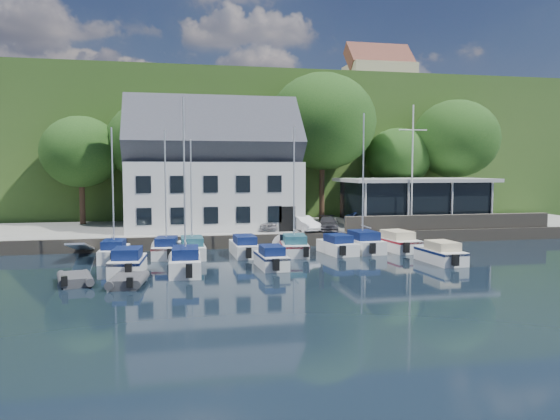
% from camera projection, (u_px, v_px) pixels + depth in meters
% --- Properties ---
extents(ground, '(180.00, 180.00, 0.00)m').
position_uv_depth(ground, '(359.00, 273.00, 31.46)').
color(ground, black).
rests_on(ground, ground).
extents(quay, '(60.00, 13.00, 1.00)m').
position_uv_depth(quay, '(291.00, 230.00, 48.50)').
color(quay, '#979892').
rests_on(quay, ground).
extents(quay_face, '(60.00, 0.30, 1.00)m').
position_uv_depth(quay_face, '(310.00, 240.00, 42.16)').
color(quay_face, '#5F584C').
rests_on(quay_face, ground).
extents(hillside, '(160.00, 75.00, 16.00)m').
position_uv_depth(hillside, '(232.00, 156.00, 91.35)').
color(hillside, '#2F501E').
rests_on(hillside, ground).
extents(field_patch, '(50.00, 30.00, 0.30)m').
position_uv_depth(field_patch, '(270.00, 113.00, 100.15)').
color(field_patch, '#576432').
rests_on(field_patch, hillside).
extents(farmhouse, '(10.40, 7.00, 8.20)m').
position_uv_depth(farmhouse, '(379.00, 77.00, 85.13)').
color(farmhouse, '#C1AC90').
rests_on(farmhouse, hillside).
extents(harbor_building, '(14.40, 8.20, 8.70)m').
position_uv_depth(harbor_building, '(213.00, 176.00, 45.72)').
color(harbor_building, silver).
rests_on(harbor_building, quay).
extents(club_pavilion, '(13.20, 7.20, 4.10)m').
position_uv_depth(club_pavilion, '(414.00, 201.00, 49.08)').
color(club_pavilion, black).
rests_on(club_pavilion, quay).
extents(seawall, '(18.00, 0.50, 1.20)m').
position_uv_depth(seawall, '(450.00, 222.00, 44.91)').
color(seawall, '#5F584C').
rests_on(seawall, quay).
extents(gangway, '(1.20, 6.00, 1.40)m').
position_uv_depth(gangway, '(82.00, 257.00, 36.89)').
color(gangway, silver).
rests_on(gangway, ground).
extents(car_silver, '(1.50, 3.62, 1.23)m').
position_uv_depth(car_silver, '(266.00, 222.00, 44.30)').
color(car_silver, '#A8A8AD').
rests_on(car_silver, quay).
extents(car_white, '(2.26, 3.86, 1.20)m').
position_uv_depth(car_white, '(303.00, 223.00, 43.65)').
color(car_white, white).
rests_on(car_white, quay).
extents(car_dgrey, '(2.48, 4.14, 1.12)m').
position_uv_depth(car_dgrey, '(328.00, 223.00, 44.01)').
color(car_dgrey, '#2F2E34').
rests_on(car_dgrey, quay).
extents(car_blue, '(2.18, 4.35, 1.43)m').
position_uv_depth(car_blue, '(366.00, 219.00, 45.98)').
color(car_blue, '#2F4991').
rests_on(car_blue, quay).
extents(flagpole, '(2.44, 0.20, 10.17)m').
position_uv_depth(flagpole, '(412.00, 167.00, 44.78)').
color(flagpole, silver).
rests_on(flagpole, quay).
extents(tree_0, '(7.06, 7.06, 9.64)m').
position_uv_depth(tree_0, '(81.00, 170.00, 48.62)').
color(tree_0, '#133811').
rests_on(tree_0, quay).
extents(tree_1, '(8.06, 8.06, 11.01)m').
position_uv_depth(tree_1, '(151.00, 163.00, 49.84)').
color(tree_1, '#133811').
rests_on(tree_1, quay).
extents(tree_2, '(8.11, 8.11, 11.09)m').
position_uv_depth(tree_2, '(257.00, 163.00, 52.44)').
color(tree_2, '#133811').
rests_on(tree_2, quay).
extents(tree_3, '(10.35, 10.35, 14.14)m').
position_uv_depth(tree_3, '(322.00, 147.00, 52.66)').
color(tree_3, '#133811').
rests_on(tree_3, quay).
extents(tree_4, '(6.64, 6.64, 9.07)m').
position_uv_depth(tree_4, '(398.00, 173.00, 55.40)').
color(tree_4, '#133811').
rests_on(tree_4, quay).
extents(tree_5, '(8.71, 8.71, 11.91)m').
position_uv_depth(tree_5, '(455.00, 159.00, 55.40)').
color(tree_5, '#133811').
rests_on(tree_5, quay).
extents(boat_r1_0, '(2.06, 5.83, 8.43)m').
position_uv_depth(boat_r1_0, '(113.00, 196.00, 35.35)').
color(boat_r1_0, white).
rests_on(boat_r1_0, ground).
extents(boat_r1_1, '(2.33, 5.44, 8.50)m').
position_uv_depth(boat_r1_1, '(166.00, 195.00, 36.69)').
color(boat_r1_1, white).
rests_on(boat_r1_1, ground).
extents(boat_r1_2, '(1.84, 6.10, 8.52)m').
position_uv_depth(boat_r1_2, '(191.00, 194.00, 36.85)').
color(boat_r1_2, white).
rests_on(boat_r1_2, ground).
extents(boat_r1_3, '(1.86, 6.16, 1.42)m').
position_uv_depth(boat_r1_3, '(244.00, 245.00, 37.74)').
color(boat_r1_3, white).
rests_on(boat_r1_3, ground).
extents(boat_r1_4, '(2.70, 6.09, 8.64)m').
position_uv_depth(boat_r1_4, '(294.00, 193.00, 37.73)').
color(boat_r1_4, white).
rests_on(boat_r1_4, ground).
extents(boat_r1_5, '(2.53, 5.50, 1.38)m').
position_uv_depth(boat_r1_5, '(337.00, 244.00, 38.52)').
color(boat_r1_5, white).
rests_on(boat_r1_5, ground).
extents(boat_r1_6, '(2.42, 6.38, 9.27)m').
position_uv_depth(boat_r1_6, '(363.00, 188.00, 39.21)').
color(boat_r1_6, white).
rests_on(boat_r1_6, ground).
extents(boat_r1_7, '(2.78, 6.59, 1.48)m').
position_uv_depth(boat_r1_7, '(396.00, 240.00, 40.06)').
color(boat_r1_7, white).
rests_on(boat_r1_7, ground).
extents(boat_r2_0, '(2.34, 5.32, 1.55)m').
position_uv_depth(boat_r2_0, '(128.00, 261.00, 31.01)').
color(boat_r2_0, white).
rests_on(boat_r2_0, ground).
extents(boat_r2_1, '(2.18, 6.36, 9.38)m').
position_uv_depth(boat_r2_1, '(184.00, 192.00, 31.07)').
color(boat_r2_1, white).
rests_on(boat_r2_1, ground).
extents(boat_r2_2, '(1.83, 5.02, 1.38)m').
position_uv_depth(boat_r2_2, '(271.00, 256.00, 33.06)').
color(boat_r2_2, white).
rests_on(boat_r2_2, ground).
extents(boat_r2_4, '(2.23, 5.58, 1.41)m').
position_uv_depth(boat_r2_4, '(441.00, 252.00, 34.75)').
color(boat_r2_4, white).
rests_on(boat_r2_4, ground).
extents(dinghy_0, '(2.35, 3.25, 0.69)m').
position_uv_depth(dinghy_0, '(75.00, 277.00, 28.47)').
color(dinghy_0, '#37383C').
rests_on(dinghy_0, ground).
extents(dinghy_1, '(2.17, 3.21, 0.70)m').
position_uv_depth(dinghy_1, '(128.00, 279.00, 28.07)').
color(dinghy_1, '#37383C').
rests_on(dinghy_1, ground).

